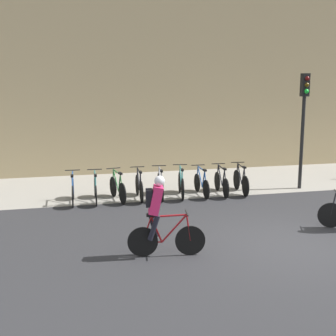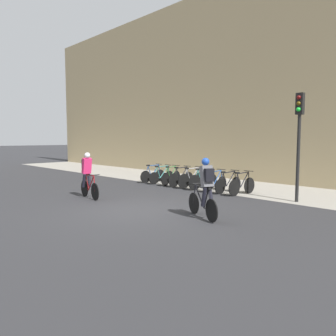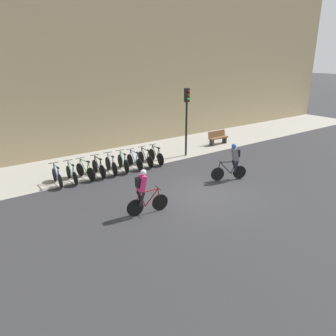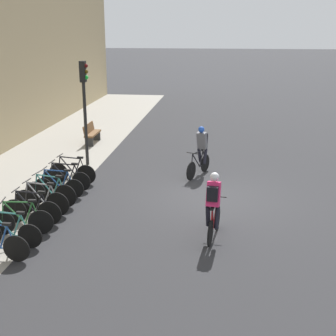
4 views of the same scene
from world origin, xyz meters
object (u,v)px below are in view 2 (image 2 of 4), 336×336
parked_bike_4 (192,179)px  parked_bike_6 (215,182)px  parked_bike_1 (162,176)px  parked_bike_3 (181,178)px  traffic_light_pole (299,127)px  parked_bike_2 (171,177)px  parked_bike_0 (153,175)px  cyclist_grey (205,187)px  parked_bike_8 (242,185)px  parked_bike_7 (228,184)px  cyclist_pink (88,174)px  parked_bike_5 (203,180)px

parked_bike_4 → parked_bike_6: (1.37, -0.00, -0.03)m
parked_bike_1 → parked_bike_3: (1.37, 0.00, 0.02)m
traffic_light_pole → parked_bike_2: bearing=-178.8°
parked_bike_2 → traffic_light_pole: bearing=1.2°
parked_bike_0 → parked_bike_2: size_ratio=1.01×
cyclist_grey → parked_bike_8: (-1.53, 4.26, -0.54)m
parked_bike_7 → traffic_light_pole: size_ratio=0.43×
parked_bike_2 → parked_bike_6: parked_bike_2 is taller
parked_bike_4 → traffic_light_pole: size_ratio=0.43×
parked_bike_2 → cyclist_grey: bearing=-37.1°
traffic_light_pole → parked_bike_8: bearing=-176.7°
cyclist_grey → parked_bike_4: size_ratio=1.06×
cyclist_pink → parked_bike_2: cyclist_pink is taller
parked_bike_0 → parked_bike_7: size_ratio=0.97×
parked_bike_1 → parked_bike_7: size_ratio=0.99×
parked_bike_6 → parked_bike_8: bearing=0.1°
cyclist_grey → parked_bike_6: 5.18m
parked_bike_3 → parked_bike_6: parked_bike_3 is taller
parked_bike_5 → cyclist_pink: bearing=-110.2°
parked_bike_6 → traffic_light_pole: bearing=2.1°
cyclist_grey → parked_bike_2: 7.09m
cyclist_pink → parked_bike_2: 4.90m
cyclist_pink → parked_bike_3: 4.91m
parked_bike_4 → parked_bike_6: size_ratio=1.03×
cyclist_grey → parked_bike_6: cyclist_grey is taller
parked_bike_8 → parked_bike_3: bearing=-180.0°
parked_bike_1 → cyclist_pink: bearing=-79.0°
parked_bike_3 → parked_bike_5: (1.37, 0.00, 0.01)m
parked_bike_3 → traffic_light_pole: size_ratio=0.42×
parked_bike_3 → parked_bike_8: (3.43, 0.00, 0.00)m
traffic_light_pole → parked_bike_1: bearing=-178.9°
parked_bike_2 → parked_bike_6: 2.74m
parked_bike_3 → parked_bike_4: (0.68, 0.00, 0.01)m
parked_bike_5 → cyclist_grey: bearing=-49.9°
cyclist_pink → traffic_light_pole: (6.08, 4.99, 1.75)m
parked_bike_8 → parked_bike_5: bearing=180.0°
parked_bike_7 → parked_bike_8: parked_bike_8 is taller
cyclist_grey → parked_bike_8: 4.56m
parked_bike_3 → cyclist_grey: bearing=-40.7°
cyclist_pink → parked_bike_6: size_ratio=1.10×
traffic_light_pole → parked_bike_7: bearing=-177.4°
parked_bike_2 → parked_bike_5: size_ratio=0.96×
parked_bike_6 → parked_bike_7: bearing=-0.0°
parked_bike_0 → parked_bike_1: bearing=-0.1°
parked_bike_1 → parked_bike_8: size_ratio=1.00×
parked_bike_2 → parked_bike_6: (2.74, -0.00, -0.01)m
cyclist_grey → traffic_light_pole: (0.71, 4.39, 1.75)m
parked_bike_1 → parked_bike_0: bearing=179.9°
parked_bike_5 → parked_bike_8: bearing=-0.0°
parked_bike_4 → parked_bike_6: parked_bike_4 is taller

